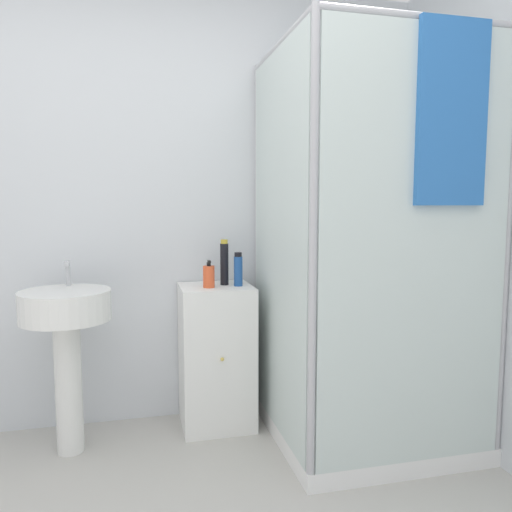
# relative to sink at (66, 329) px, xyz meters

# --- Properties ---
(wall_back) EXTENTS (6.40, 0.06, 2.50)m
(wall_back) POSITION_rel_sink_xyz_m (0.36, 0.35, 0.61)
(wall_back) COLOR silver
(wall_back) RESTS_ON ground_plane
(shower_enclosure) EXTENTS (0.98, 1.01, 2.06)m
(shower_enclosure) POSITION_rel_sink_xyz_m (1.48, -0.26, -0.09)
(shower_enclosure) COLOR white
(shower_enclosure) RESTS_ON ground_plane
(vanity_cabinet) EXTENTS (0.40, 0.39, 0.81)m
(vanity_cabinet) POSITION_rel_sink_xyz_m (0.78, 0.13, -0.24)
(vanity_cabinet) COLOR white
(vanity_cabinet) RESTS_ON ground_plane
(sink) EXTENTS (0.44, 0.44, 0.97)m
(sink) POSITION_rel_sink_xyz_m (0.00, 0.00, 0.00)
(sink) COLOR white
(sink) RESTS_ON ground_plane
(soap_dispenser) EXTENTS (0.06, 0.06, 0.15)m
(soap_dispenser) POSITION_rel_sink_xyz_m (0.73, 0.09, 0.23)
(soap_dispenser) COLOR #E5562D
(soap_dispenser) RESTS_ON vanity_cabinet
(shampoo_bottle_tall_black) EXTENTS (0.05, 0.05, 0.26)m
(shampoo_bottle_tall_black) POSITION_rel_sink_xyz_m (0.83, 0.15, 0.29)
(shampoo_bottle_tall_black) COLOR black
(shampoo_bottle_tall_black) RESTS_ON vanity_cabinet
(shampoo_bottle_blue) EXTENTS (0.05, 0.05, 0.19)m
(shampoo_bottle_blue) POSITION_rel_sink_xyz_m (0.90, 0.10, 0.26)
(shampoo_bottle_blue) COLOR #1E4C93
(shampoo_bottle_blue) RESTS_ON vanity_cabinet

